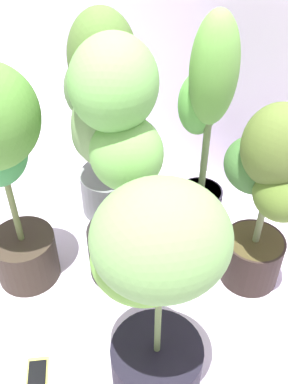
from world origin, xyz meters
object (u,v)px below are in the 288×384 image
Objects in this scene: potted_plant_front_right at (155,281)px; cell_phone at (37,378)px; potted_plant_back_center at (206,121)px; potted_plant_front_left at (0,162)px; potted_plant_back_left at (104,110)px; potted_plant_back_right at (265,192)px; potted_plant_center at (116,153)px.

cell_phone is at bearing -134.41° from potted_plant_front_right.
potted_plant_back_center is 1.06× the size of potted_plant_front_left.
potted_plant_back_center is 1.03× the size of potted_plant_back_left.
potted_plant_back_left reaches higher than potted_plant_front_right.
potted_plant_front_left is (-0.32, -0.67, 0.02)m from potted_plant_back_center.
potted_plant_back_left is 5.77× the size of cell_phone.
potted_plant_center is (-0.38, -0.30, 0.13)m from potted_plant_back_right.
cell_phone is at bearing -86.02° from potted_plant_back_center.
potted_plant_back_right is at bearing 6.98° from potted_plant_back_left.
potted_plant_back_center reaches higher than potted_plant_front_right.
potted_plant_back_center is at bearing 161.59° from potted_plant_back_right.
potted_plant_back_center reaches higher than potted_plant_back_right.
potted_plant_back_left reaches higher than potted_plant_front_left.
potted_plant_front_right is at bearing -90.95° from potted_plant_back_right.
potted_plant_back_left is (-0.29, 0.22, -0.05)m from potted_plant_center.
potted_plant_back_right is 0.95m from cell_phone.
potted_plant_front_right is (-0.01, -0.55, 0.04)m from potted_plant_back_right.
potted_plant_back_right is at bearing 40.75° from potted_plant_front_left.
cell_phone is at bearing -77.21° from potted_plant_center.
potted_plant_front_left is 0.64m from potted_plant_front_right.
potted_plant_back_left is (-0.34, -0.19, -0.00)m from potted_plant_back_center.
potted_plant_center is at bearing -97.06° from potted_plant_back_center.
potted_plant_center is 6.07× the size of cell_phone.
potted_plant_back_left is (-0.67, -0.08, 0.08)m from potted_plant_back_right.
potted_plant_front_right is 0.81m from potted_plant_back_left.
potted_plant_back_center is at bearing -134.68° from cell_phone.
potted_plant_center is (0.27, 0.26, 0.03)m from potted_plant_front_left.
potted_plant_center is at bearing 43.94° from potted_plant_front_left.
cell_phone is at bearing -108.28° from potted_plant_back_right.
potted_plant_center reaches higher than potted_plant_back_left.
potted_plant_front_right is (0.64, 0.01, -0.06)m from potted_plant_front_left.
potted_plant_front_right is at bearing 176.93° from cell_phone.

